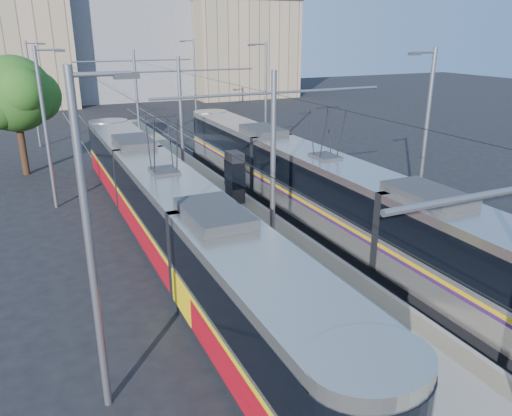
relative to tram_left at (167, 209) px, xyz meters
name	(u,v)px	position (x,y,z in m)	size (l,w,h in m)	color
ground	(405,368)	(3.60, -10.53, -1.71)	(160.00, 160.00, 0.00)	black
platform	(200,191)	(3.60, 6.47, -1.56)	(4.00, 50.00, 0.30)	gray
tactile_strip_left	(175,192)	(2.15, 6.47, -1.40)	(0.70, 50.00, 0.01)	gray
tactile_strip_right	(224,186)	(5.05, 6.47, -1.40)	(0.70, 50.00, 0.01)	gray
rails	(200,194)	(3.60, 6.47, -1.69)	(8.71, 70.00, 0.03)	gray
tram_left	(167,209)	(0.00, 0.00, 0.00)	(2.43, 28.72, 5.50)	black
tram_right	(324,188)	(7.20, -0.60, 0.15)	(2.43, 32.00, 5.50)	black
catenary	(216,121)	(3.60, 3.62, 2.81)	(9.20, 70.00, 7.00)	slate
street_lamps	(176,109)	(3.60, 10.47, 2.47)	(15.18, 38.22, 8.00)	slate
shelter	(235,176)	(4.56, 3.65, -0.05)	(0.75, 1.19, 2.59)	black
tree	(20,95)	(-4.82, 15.28, 3.26)	(5.06, 4.68, 7.35)	#382314
building_centre	(128,40)	(9.60, 53.47, 5.82)	(18.36, 14.28, 15.04)	gray
building_right	(239,48)	(23.60, 47.47, 4.77)	(14.28, 10.20, 12.94)	#A0866C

